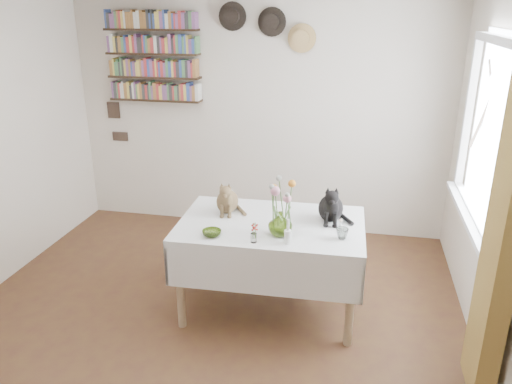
% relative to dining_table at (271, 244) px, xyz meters
% --- Properties ---
extents(room, '(4.08, 4.58, 2.58)m').
position_rel_dining_table_xyz_m(room, '(-0.45, -0.61, 0.67)').
color(room, brown).
rests_on(room, ground).
extents(window, '(0.12, 1.52, 1.32)m').
position_rel_dining_table_xyz_m(window, '(1.52, 0.19, 0.82)').
color(window, white).
rests_on(window, room).
extents(curtain, '(0.12, 0.38, 2.10)m').
position_rel_dining_table_xyz_m(curtain, '(1.45, -0.73, 0.57)').
color(curtain, brown).
rests_on(curtain, room).
extents(dining_table, '(1.46, 0.96, 0.77)m').
position_rel_dining_table_xyz_m(dining_table, '(0.00, 0.00, 0.00)').
color(dining_table, white).
rests_on(dining_table, room).
extents(tabby_cat, '(0.22, 0.27, 0.29)m').
position_rel_dining_table_xyz_m(tabby_cat, '(-0.39, 0.14, 0.33)').
color(tabby_cat, olive).
rests_on(tabby_cat, dining_table).
extents(black_cat, '(0.23, 0.29, 0.32)m').
position_rel_dining_table_xyz_m(black_cat, '(0.44, 0.14, 0.35)').
color(black_cat, black).
rests_on(black_cat, dining_table).
extents(flower_vase, '(0.20, 0.20, 0.18)m').
position_rel_dining_table_xyz_m(flower_vase, '(0.10, -0.21, 0.28)').
color(flower_vase, '#88A93C').
rests_on(flower_vase, dining_table).
extents(green_bowl, '(0.16, 0.16, 0.04)m').
position_rel_dining_table_xyz_m(green_bowl, '(-0.38, -0.32, 0.21)').
color(green_bowl, '#88A93C').
rests_on(green_bowl, dining_table).
extents(drinking_glass, '(0.09, 0.09, 0.08)m').
position_rel_dining_table_xyz_m(drinking_glass, '(0.55, -0.18, 0.23)').
color(drinking_glass, white).
rests_on(drinking_glass, dining_table).
extents(candlestick, '(0.05, 0.05, 0.18)m').
position_rel_dining_table_xyz_m(candlestick, '(0.18, -0.33, 0.25)').
color(candlestick, white).
rests_on(candlestick, dining_table).
extents(berry_jar, '(0.04, 0.04, 0.17)m').
position_rel_dining_table_xyz_m(berry_jar, '(-0.06, -0.37, 0.27)').
color(berry_jar, white).
rests_on(berry_jar, dining_table).
extents(porcelain_figurine, '(0.04, 0.04, 0.08)m').
position_rel_dining_table_xyz_m(porcelain_figurine, '(0.53, -0.01, 0.23)').
color(porcelain_figurine, white).
rests_on(porcelain_figurine, dining_table).
extents(flower_bouquet, '(0.17, 0.13, 0.39)m').
position_rel_dining_table_xyz_m(flower_bouquet, '(0.10, -0.20, 0.53)').
color(flower_bouquet, '#4C7233').
rests_on(flower_bouquet, flower_vase).
extents(bookshelf_unit, '(1.00, 0.16, 0.91)m').
position_rel_dining_table_xyz_m(bookshelf_unit, '(-1.55, 1.55, 1.26)').
color(bookshelf_unit, black).
rests_on(bookshelf_unit, room).
extents(wall_hats, '(0.98, 0.09, 0.48)m').
position_rel_dining_table_xyz_m(wall_hats, '(-0.33, 1.58, 1.59)').
color(wall_hats, black).
rests_on(wall_hats, room).
extents(wall_art_plaques, '(0.21, 0.02, 0.44)m').
position_rel_dining_table_xyz_m(wall_art_plaques, '(-2.07, 1.62, 0.55)').
color(wall_art_plaques, '#38281E').
rests_on(wall_art_plaques, room).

